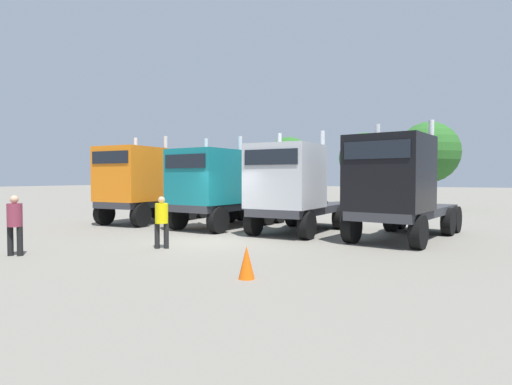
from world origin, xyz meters
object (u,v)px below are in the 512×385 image
object	(u,v)px
semi_truck_orange	(139,184)
visitor_in_hivis	(162,219)
semi_truck_teal	(214,188)
visitor_with_camera	(15,221)
traffic_cone_near	(247,262)
semi_truck_black	(396,187)
semi_truck_silver	(292,188)

from	to	relation	value
semi_truck_orange	visitor_in_hivis	size ratio (longest dim) A/B	3.81
semi_truck_teal	visitor_with_camera	size ratio (longest dim) A/B	3.64
semi_truck_orange	traffic_cone_near	distance (m)	12.71
semi_truck_black	traffic_cone_near	bearing A→B (deg)	-6.07
semi_truck_teal	traffic_cone_near	size ratio (longest dim) A/B	8.55
semi_truck_silver	semi_truck_black	xyz separation A→B (m)	(3.95, -0.22, 0.06)
semi_truck_black	visitor_in_hivis	size ratio (longest dim) A/B	4.07
semi_truck_teal	semi_truck_silver	world-z (taller)	semi_truck_silver
semi_truck_orange	semi_truck_teal	world-z (taller)	semi_truck_orange
semi_truck_silver	visitor_with_camera	world-z (taller)	semi_truck_silver
semi_truck_orange	semi_truck_teal	xyz separation A→B (m)	(4.39, -0.16, -0.15)
semi_truck_silver	visitor_with_camera	xyz separation A→B (m)	(-5.15, -7.97, -0.84)
semi_truck_teal	semi_truck_black	bearing A→B (deg)	93.92
visitor_with_camera	traffic_cone_near	world-z (taller)	visitor_with_camera
semi_truck_black	visitor_in_hivis	distance (m)	7.97
semi_truck_orange	semi_truck_silver	distance (m)	8.05
semi_truck_black	visitor_in_hivis	world-z (taller)	semi_truck_black
semi_truck_black	visitor_with_camera	world-z (taller)	semi_truck_black
semi_truck_silver	semi_truck_teal	bearing A→B (deg)	-88.83
semi_truck_orange	visitor_in_hivis	world-z (taller)	semi_truck_orange
visitor_with_camera	semi_truck_silver	bearing A→B (deg)	123.61
semi_truck_teal	semi_truck_black	world-z (taller)	semi_truck_black
traffic_cone_near	semi_truck_silver	bearing A→B (deg)	105.05
semi_truck_teal	semi_truck_black	distance (m)	7.61
semi_truck_teal	visitor_with_camera	distance (m)	8.21
semi_truck_teal	visitor_with_camera	world-z (taller)	semi_truck_teal
visitor_in_hivis	traffic_cone_near	xyz separation A→B (m)	(4.29, -2.34, -0.57)
visitor_in_hivis	semi_truck_teal	bearing A→B (deg)	-16.56
semi_truck_orange	traffic_cone_near	bearing A→B (deg)	51.72
traffic_cone_near	semi_truck_teal	bearing A→B (deg)	127.03
visitor_with_camera	semi_truck_orange	bearing A→B (deg)	175.94
semi_truck_teal	semi_truck_silver	xyz separation A→B (m)	(3.65, -0.07, 0.06)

